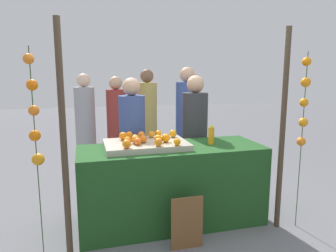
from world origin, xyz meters
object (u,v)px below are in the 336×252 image
object	(u,v)px
chalkboard_sign	(187,223)
orange_0	(135,139)
vendor_left	(133,147)
stall_counter	(172,185)
juice_bottle	(211,135)
orange_1	(158,133)
vendor_right	(195,143)

from	to	relation	value
chalkboard_sign	orange_0	bearing A→B (deg)	124.40
vendor_left	stall_counter	bearing A→B (deg)	-60.50
stall_counter	juice_bottle	xyz separation A→B (m)	(0.46, 0.01, 0.52)
juice_bottle	vendor_left	bearing A→B (deg)	143.69
chalkboard_sign	orange_1	bearing A→B (deg)	94.82
vendor_right	stall_counter	bearing A→B (deg)	-129.97
chalkboard_sign	stall_counter	bearing A→B (deg)	89.04
stall_counter	orange_0	xyz separation A→B (m)	(-0.39, 0.00, 0.53)
chalkboard_sign	vendor_right	size ratio (longest dim) A/B	0.33
orange_0	juice_bottle	bearing A→B (deg)	0.40
orange_1	juice_bottle	xyz separation A→B (m)	(0.53, -0.27, 0.00)
orange_1	vendor_right	distance (m)	0.64
vendor_left	vendor_right	world-z (taller)	vendor_right
orange_0	chalkboard_sign	distance (m)	0.97
orange_0	orange_1	world-z (taller)	orange_0
orange_0	orange_1	bearing A→B (deg)	41.68
stall_counter	vendor_left	xyz separation A→B (m)	(-0.33, 0.59, 0.31)
orange_1	vendor_right	xyz separation A→B (m)	(0.54, 0.27, -0.20)
juice_bottle	vendor_left	xyz separation A→B (m)	(-0.79, 0.58, -0.22)
juice_bottle	vendor_right	size ratio (longest dim) A/B	0.13
orange_1	chalkboard_sign	bearing A→B (deg)	-85.18
juice_bottle	orange_0	bearing A→B (deg)	-179.60
orange_1	vendor_left	distance (m)	0.45
orange_1	vendor_left	bearing A→B (deg)	129.27
juice_bottle	vendor_left	world-z (taller)	vendor_left
chalkboard_sign	vendor_left	xyz separation A→B (m)	(-0.32, 1.14, 0.48)
stall_counter	vendor_right	size ratio (longest dim) A/B	1.23
juice_bottle	vendor_right	world-z (taller)	vendor_right
orange_1	juice_bottle	world-z (taller)	juice_bottle
stall_counter	chalkboard_sign	size ratio (longest dim) A/B	3.78
stall_counter	chalkboard_sign	world-z (taller)	stall_counter
juice_bottle	chalkboard_sign	xyz separation A→B (m)	(-0.46, -0.56, -0.70)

